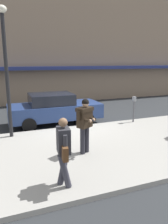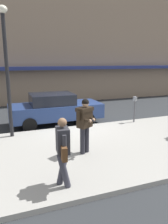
{
  "view_description": "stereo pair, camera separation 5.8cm",
  "coord_description": "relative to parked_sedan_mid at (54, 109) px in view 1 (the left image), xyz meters",
  "views": [
    {
      "loc": [
        -3.03,
        -9.46,
        3.09
      ],
      "look_at": [
        -0.55,
        -3.09,
        1.49
      ],
      "focal_mm": 35.0,
      "sensor_mm": 36.0,
      "label": 1
    },
    {
      "loc": [
        -2.98,
        -9.48,
        3.09
      ],
      "look_at": [
        -0.55,
        -3.09,
        1.49
      ],
      "focal_mm": 35.0,
      "sensor_mm": 36.0,
      "label": 2
    }
  ],
  "objects": [
    {
      "name": "curb_paint_line",
      "position": [
        1.57,
        -0.89,
        -0.79
      ],
      "size": [
        28.0,
        0.12,
        0.01
      ],
      "primitive_type": "cube",
      "color": "silver",
      "rests_on": "ground"
    },
    {
      "name": "sidewalk",
      "position": [
        1.57,
        -3.79,
        -0.72
      ],
      "size": [
        32.0,
        5.3,
        0.14
      ],
      "primitive_type": "cube",
      "color": "#99968E",
      "rests_on": "ground"
    },
    {
      "name": "pedestrian_with_bag",
      "position": [
        -1.18,
        -5.8,
        0.32
      ],
      "size": [
        0.36,
        0.72,
        1.7
      ],
      "color": "#33333D",
      "rests_on": "sidewalk"
    },
    {
      "name": "parking_meter",
      "position": [
        3.61,
        -1.54,
        0.18
      ],
      "size": [
        0.12,
        0.18,
        1.27
      ],
      "color": "#4C4C51",
      "rests_on": "sidewalk"
    },
    {
      "name": "man_texting_on_phone",
      "position": [
        -0.0,
        -4.16,
        0.46
      ],
      "size": [
        0.63,
        0.65,
        1.81
      ],
      "color": "#23232B",
      "rests_on": "sidewalk"
    },
    {
      "name": "street_lamp_post",
      "position": [
        -2.16,
        -1.59,
        2.35
      ],
      "size": [
        0.36,
        0.36,
        4.88
      ],
      "color": "black",
      "rests_on": "sidewalk"
    },
    {
      "name": "parked_sedan_mid",
      "position": [
        0.0,
        0.0,
        0.0
      ],
      "size": [
        4.51,
        1.95,
        1.54
      ],
      "color": "navy",
      "rests_on": "ground"
    },
    {
      "name": "storefront_facade",
      "position": [
        1.57,
        7.56,
        4.32
      ],
      "size": [
        28.0,
        4.7,
        10.24
      ],
      "color": "#84705B",
      "rests_on": "ground"
    },
    {
      "name": "ground_plane",
      "position": [
        0.57,
        -0.94,
        -0.79
      ],
      "size": [
        80.0,
        80.0,
        0.0
      ],
      "primitive_type": "plane",
      "color": "#2B2D30"
    }
  ]
}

